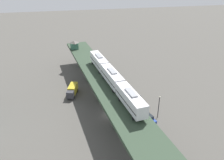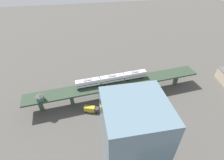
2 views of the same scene
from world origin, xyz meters
TOP-DOWN VIEW (x-y plane):
  - ground_plane at (0.00, 0.00)m, footprint 400.00×400.00m
  - elevated_viaduct at (0.02, -0.20)m, footprint 17.58×92.38m
  - subway_train at (-1.21, -1.94)m, footprint 6.53×37.29m
  - signal_hut at (6.11, -36.70)m, footprint 3.53×3.53m
  - street_car_blue at (-9.87, 5.35)m, footprint 2.96×4.73m
  - street_car_black at (-10.42, -4.49)m, footprint 2.36×4.59m
  - street_car_green at (-9.21, 24.06)m, footprint 2.41×4.60m
  - delivery_truck at (9.30, -14.16)m, footprint 4.34×7.54m
  - street_lamp at (-12.88, 4.27)m, footprint 0.44×0.44m
  - office_tower at (42.16, -4.04)m, footprint 16.00×16.00m

SIDE VIEW (x-z plane):
  - ground_plane at x=0.00m, z-range 0.00..0.00m
  - street_car_blue at x=-9.87m, z-range -0.01..1.88m
  - street_car_black at x=-10.42m, z-range -0.01..1.88m
  - street_car_green at x=-9.21m, z-range -0.01..1.88m
  - delivery_truck at x=9.30m, z-range 0.16..3.36m
  - street_lamp at x=-12.88m, z-range 0.64..7.58m
  - elevated_viaduct at x=0.02m, z-range 3.06..11.69m
  - signal_hut at x=6.11m, z-range 8.73..12.13m
  - subway_train at x=-1.21m, z-range 8.95..13.40m
  - office_tower at x=42.16m, z-range 0.00..36.00m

